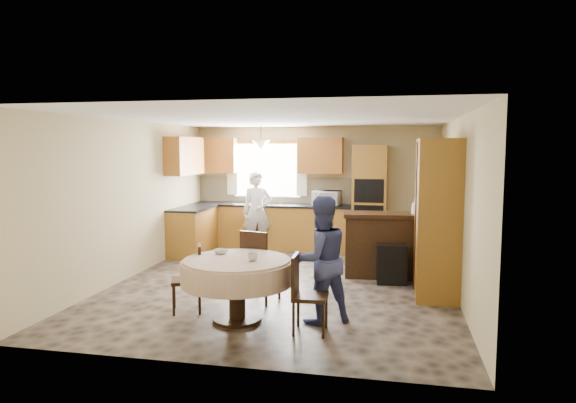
# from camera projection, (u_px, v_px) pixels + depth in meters

# --- Properties ---
(floor) EXTENTS (5.00, 6.00, 0.01)m
(floor) POSITION_uv_depth(u_px,v_px,m) (284.00, 284.00, 7.81)
(floor) COLOR brown
(floor) RESTS_ON ground
(ceiling) EXTENTS (5.00, 6.00, 0.01)m
(ceiling) POSITION_uv_depth(u_px,v_px,m) (283.00, 118.00, 7.55)
(ceiling) COLOR white
(ceiling) RESTS_ON wall_back
(wall_back) EXTENTS (5.00, 0.02, 2.50)m
(wall_back) POSITION_uv_depth(u_px,v_px,m) (314.00, 187.00, 10.60)
(wall_back) COLOR tan
(wall_back) RESTS_ON floor
(wall_front) EXTENTS (5.00, 0.02, 2.50)m
(wall_front) POSITION_uv_depth(u_px,v_px,m) (215.00, 236.00, 4.76)
(wall_front) COLOR tan
(wall_front) RESTS_ON floor
(wall_left) EXTENTS (0.02, 6.00, 2.50)m
(wall_left) POSITION_uv_depth(u_px,v_px,m) (131.00, 199.00, 8.19)
(wall_left) COLOR tan
(wall_left) RESTS_ON floor
(wall_right) EXTENTS (0.02, 6.00, 2.50)m
(wall_right) POSITION_uv_depth(u_px,v_px,m) (458.00, 206.00, 7.17)
(wall_right) COLOR tan
(wall_right) RESTS_ON floor
(window) EXTENTS (1.40, 0.03, 1.10)m
(window) POSITION_uv_depth(u_px,v_px,m) (267.00, 170.00, 10.75)
(window) COLOR white
(window) RESTS_ON wall_back
(curtain_left) EXTENTS (0.22, 0.02, 1.15)m
(curtain_left) POSITION_uv_depth(u_px,v_px,m) (232.00, 168.00, 10.85)
(curtain_left) COLOR white
(curtain_left) RESTS_ON wall_back
(curtain_right) EXTENTS (0.22, 0.02, 1.15)m
(curtain_right) POSITION_uv_depth(u_px,v_px,m) (302.00, 168.00, 10.54)
(curtain_right) COLOR white
(curtain_right) RESTS_ON wall_back
(base_cab_back) EXTENTS (3.30, 0.60, 0.88)m
(base_cab_back) POSITION_uv_depth(u_px,v_px,m) (271.00, 227.00, 10.57)
(base_cab_back) COLOR #B3802F
(base_cab_back) RESTS_ON floor
(counter_back) EXTENTS (3.30, 0.64, 0.04)m
(counter_back) POSITION_uv_depth(u_px,v_px,m) (271.00, 205.00, 10.52)
(counter_back) COLOR black
(counter_back) RESTS_ON base_cab_back
(base_cab_left) EXTENTS (0.60, 1.20, 0.88)m
(base_cab_left) POSITION_uv_depth(u_px,v_px,m) (193.00, 232.00, 9.96)
(base_cab_left) COLOR #B3802F
(base_cab_left) RESTS_ON floor
(counter_left) EXTENTS (0.64, 1.20, 0.04)m
(counter_left) POSITION_uv_depth(u_px,v_px,m) (192.00, 208.00, 9.92)
(counter_left) COLOR black
(counter_left) RESTS_ON base_cab_left
(backsplash) EXTENTS (3.30, 0.02, 0.55)m
(backsplash) POSITION_uv_depth(u_px,v_px,m) (274.00, 190.00, 10.77)
(backsplash) COLOR #C7BB8C
(backsplash) RESTS_ON wall_back
(wall_cab_left) EXTENTS (0.85, 0.33, 0.72)m
(wall_cab_left) POSITION_uv_depth(u_px,v_px,m) (217.00, 155.00, 10.79)
(wall_cab_left) COLOR #BE6B2F
(wall_cab_left) RESTS_ON wall_back
(wall_cab_right) EXTENTS (0.90, 0.33, 0.72)m
(wall_cab_right) POSITION_uv_depth(u_px,v_px,m) (320.00, 156.00, 10.34)
(wall_cab_right) COLOR #BE6B2F
(wall_cab_right) RESTS_ON wall_back
(wall_cab_side) EXTENTS (0.33, 1.20, 0.72)m
(wall_cab_side) POSITION_uv_depth(u_px,v_px,m) (185.00, 156.00, 9.84)
(wall_cab_side) COLOR #BE6B2F
(wall_cab_side) RESTS_ON wall_left
(oven_tower) EXTENTS (0.66, 0.62, 2.12)m
(oven_tower) POSITION_uv_depth(u_px,v_px,m) (370.00, 199.00, 10.09)
(oven_tower) COLOR #B3802F
(oven_tower) RESTS_ON floor
(oven_upper) EXTENTS (0.56, 0.01, 0.45)m
(oven_upper) POSITION_uv_depth(u_px,v_px,m) (369.00, 191.00, 9.76)
(oven_upper) COLOR black
(oven_upper) RESTS_ON oven_tower
(oven_lower) EXTENTS (0.56, 0.01, 0.45)m
(oven_lower) POSITION_uv_depth(u_px,v_px,m) (368.00, 217.00, 9.81)
(oven_lower) COLOR black
(oven_lower) RESTS_ON oven_tower
(pendant) EXTENTS (0.36, 0.36, 0.18)m
(pendant) POSITION_uv_depth(u_px,v_px,m) (261.00, 145.00, 10.23)
(pendant) COLOR beige
(pendant) RESTS_ON ceiling
(sideboard) EXTENTS (1.39, 0.66, 0.97)m
(sideboard) POSITION_uv_depth(u_px,v_px,m) (386.00, 247.00, 8.23)
(sideboard) COLOR #311D0D
(sideboard) RESTS_ON floor
(space_heater) EXTENTS (0.46, 0.34, 0.61)m
(space_heater) POSITION_uv_depth(u_px,v_px,m) (391.00, 264.00, 7.82)
(space_heater) COLOR black
(space_heater) RESTS_ON floor
(cupboard) EXTENTS (0.57, 1.15, 2.19)m
(cupboard) POSITION_uv_depth(u_px,v_px,m) (437.00, 218.00, 7.16)
(cupboard) COLOR #B3802F
(cupboard) RESTS_ON floor
(dining_table) EXTENTS (1.32, 1.32, 0.75)m
(dining_table) POSITION_uv_depth(u_px,v_px,m) (237.00, 273.00, 6.10)
(dining_table) COLOR #311D0D
(dining_table) RESTS_ON floor
(chair_left) EXTENTS (0.48, 0.48, 0.85)m
(chair_left) POSITION_uv_depth(u_px,v_px,m) (192.00, 274.00, 6.48)
(chair_left) COLOR #311D0D
(chair_left) RESTS_ON floor
(chair_back) EXTENTS (0.52, 0.52, 0.98)m
(chair_back) POSITION_uv_depth(u_px,v_px,m) (258.00, 263.00, 6.85)
(chair_back) COLOR #311D0D
(chair_back) RESTS_ON floor
(chair_right) EXTENTS (0.39, 0.39, 0.88)m
(chair_right) POSITION_uv_depth(u_px,v_px,m) (304.00, 290.00, 5.74)
(chair_right) COLOR #311D0D
(chair_right) RESTS_ON floor
(framed_picture) EXTENTS (0.06, 0.56, 0.47)m
(framed_picture) POSITION_uv_depth(u_px,v_px,m) (447.00, 177.00, 8.34)
(framed_picture) COLOR gold
(framed_picture) RESTS_ON wall_right
(microwave) EXTENTS (0.59, 0.45, 0.29)m
(microwave) POSITION_uv_depth(u_px,v_px,m) (327.00, 198.00, 10.22)
(microwave) COLOR silver
(microwave) RESTS_ON counter_back
(person_sink) EXTENTS (0.68, 0.56, 1.60)m
(person_sink) POSITION_uv_depth(u_px,v_px,m) (257.00, 212.00, 10.18)
(person_sink) COLOR silver
(person_sink) RESTS_ON floor
(person_dining) EXTENTS (0.93, 0.88, 1.51)m
(person_dining) POSITION_uv_depth(u_px,v_px,m) (320.00, 260.00, 6.04)
(person_dining) COLOR #3A4380
(person_dining) RESTS_ON floor
(bowl_sideboard) EXTENTS (0.25, 0.25, 0.05)m
(bowl_sideboard) POSITION_uv_depth(u_px,v_px,m) (365.00, 215.00, 8.24)
(bowl_sideboard) COLOR #B2B2B2
(bowl_sideboard) RESTS_ON sideboard
(bottle_sideboard) EXTENTS (0.12, 0.12, 0.31)m
(bottle_sideboard) POSITION_uv_depth(u_px,v_px,m) (415.00, 208.00, 8.07)
(bottle_sideboard) COLOR silver
(bottle_sideboard) RESTS_ON sideboard
(cup_table) EXTENTS (0.15, 0.15, 0.09)m
(cup_table) POSITION_uv_depth(u_px,v_px,m) (253.00, 257.00, 5.98)
(cup_table) COLOR #B2B2B2
(cup_table) RESTS_ON dining_table
(bowl_table) EXTENTS (0.22, 0.22, 0.05)m
(bowl_table) POSITION_uv_depth(u_px,v_px,m) (221.00, 252.00, 6.38)
(bowl_table) COLOR #B2B2B2
(bowl_table) RESTS_ON dining_table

